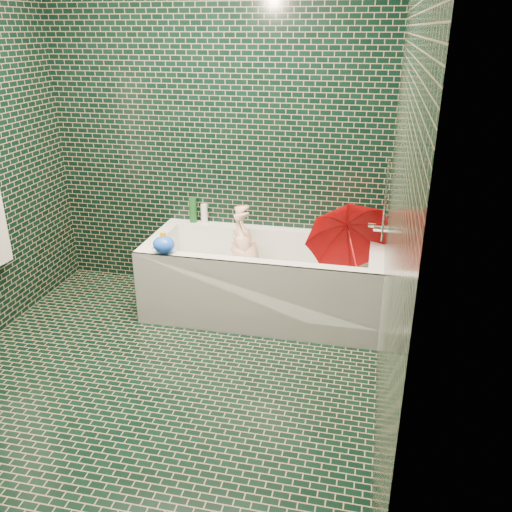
% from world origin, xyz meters
% --- Properties ---
extents(floor, '(2.80, 2.80, 0.00)m').
position_xyz_m(floor, '(0.00, 0.00, 0.00)').
color(floor, black).
rests_on(floor, ground).
extents(wall_back, '(2.80, 0.00, 2.80)m').
position_xyz_m(wall_back, '(0.00, 1.40, 1.25)').
color(wall_back, black).
rests_on(wall_back, floor).
extents(wall_right, '(0.00, 2.80, 2.80)m').
position_xyz_m(wall_right, '(1.30, 0.00, 1.25)').
color(wall_right, black).
rests_on(wall_right, floor).
extents(bathtub, '(1.70, 0.75, 0.55)m').
position_xyz_m(bathtub, '(0.45, 1.01, 0.21)').
color(bathtub, white).
rests_on(bathtub, floor).
extents(bath_mat, '(1.35, 0.47, 0.01)m').
position_xyz_m(bath_mat, '(0.45, 1.02, 0.16)').
color(bath_mat, green).
rests_on(bath_mat, bathtub).
extents(water, '(1.48, 0.53, 0.00)m').
position_xyz_m(water, '(0.45, 1.02, 0.30)').
color(water, silver).
rests_on(water, bathtub).
extents(faucet, '(0.18, 0.19, 0.55)m').
position_xyz_m(faucet, '(1.26, 1.02, 0.77)').
color(faucet, silver).
rests_on(faucet, wall_right).
extents(child, '(1.02, 0.50, 0.38)m').
position_xyz_m(child, '(0.35, 1.05, 0.31)').
color(child, '#E4A98E').
rests_on(child, bathtub).
extents(umbrella, '(0.88, 0.78, 0.92)m').
position_xyz_m(umbrella, '(1.08, 0.99, 0.58)').
color(umbrella, red).
rests_on(umbrella, bathtub).
extents(soap_bottle_a, '(0.14, 0.14, 0.27)m').
position_xyz_m(soap_bottle_a, '(1.25, 1.32, 0.55)').
color(soap_bottle_a, white).
rests_on(soap_bottle_a, bathtub).
extents(soap_bottle_b, '(0.09, 0.09, 0.19)m').
position_xyz_m(soap_bottle_b, '(1.14, 1.32, 0.55)').
color(soap_bottle_b, '#541F74').
rests_on(soap_bottle_b, bathtub).
extents(soap_bottle_c, '(0.14, 0.14, 0.16)m').
position_xyz_m(soap_bottle_c, '(1.07, 1.32, 0.55)').
color(soap_bottle_c, '#154A1C').
rests_on(soap_bottle_c, bathtub).
extents(bottle_right_tall, '(0.07, 0.07, 0.21)m').
position_xyz_m(bottle_right_tall, '(1.14, 1.37, 0.65)').
color(bottle_right_tall, '#154A1C').
rests_on(bottle_right_tall, bathtub).
extents(bottle_right_pump, '(0.07, 0.07, 0.18)m').
position_xyz_m(bottle_right_pump, '(1.13, 1.32, 0.64)').
color(bottle_right_pump, silver).
rests_on(bottle_right_pump, bathtub).
extents(bottle_left_tall, '(0.07, 0.07, 0.19)m').
position_xyz_m(bottle_left_tall, '(-0.19, 1.36, 0.65)').
color(bottle_left_tall, '#154A1C').
rests_on(bottle_left_tall, bathtub).
extents(bottle_left_short, '(0.06, 0.06, 0.15)m').
position_xyz_m(bottle_left_short, '(-0.10, 1.37, 0.62)').
color(bottle_left_short, white).
rests_on(bottle_left_short, bathtub).
extents(rubber_duck, '(0.13, 0.10, 0.10)m').
position_xyz_m(rubber_duck, '(0.89, 1.33, 0.60)').
color(rubber_duck, '#FFAF1A').
rests_on(rubber_duck, bathtub).
extents(bath_toy, '(0.18, 0.16, 0.15)m').
position_xyz_m(bath_toy, '(-0.18, 0.69, 0.62)').
color(bath_toy, blue).
rests_on(bath_toy, bathtub).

